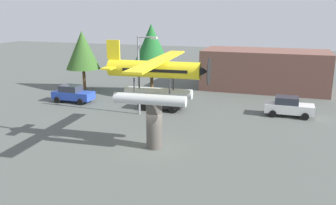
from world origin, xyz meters
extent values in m
plane|color=#515651|center=(0.00, 0.00, 0.00)|extent=(140.00, 140.00, 0.00)
cylinder|color=#4C4742|center=(0.00, 0.00, 1.66)|extent=(1.10, 1.10, 3.33)
cylinder|color=silver|center=(0.06, -1.00, 3.68)|extent=(4.84, 1.01, 0.70)
cylinder|color=#333338|center=(1.23, -0.42, 4.48)|extent=(0.11, 0.11, 0.90)
cylinder|color=#333338|center=(-1.17, -0.58, 4.48)|extent=(0.11, 0.11, 0.90)
cylinder|color=silver|center=(-0.06, 1.00, 3.68)|extent=(4.84, 1.01, 0.70)
cylinder|color=#333338|center=(1.17, 0.58, 4.48)|extent=(0.11, 0.11, 0.90)
cylinder|color=#333338|center=(-1.23, 0.42, 4.48)|extent=(0.11, 0.11, 0.90)
cylinder|color=yellow|center=(0.00, 0.00, 5.48)|extent=(6.26, 1.50, 1.10)
cube|color=black|center=(0.20, 0.01, 5.48)|extent=(4.40, 1.42, 0.20)
cone|color=#262628|center=(3.24, 0.21, 5.48)|extent=(0.76, 0.92, 0.88)
cylinder|color=black|center=(3.64, 0.24, 5.48)|extent=(0.16, 1.80, 1.80)
cube|color=yellow|center=(0.40, 0.03, 6.09)|extent=(1.77, 10.45, 0.12)
cube|color=yellow|center=(-2.79, -0.18, 5.58)|extent=(0.88, 2.84, 0.10)
cube|color=yellow|center=(-2.79, -0.18, 6.68)|extent=(0.91, 0.18, 1.30)
cube|color=#2847B7|center=(-12.39, 9.40, 0.72)|extent=(4.20, 1.70, 0.80)
cube|color=#2D333D|center=(-12.64, 9.40, 1.44)|extent=(2.00, 1.56, 0.64)
cylinder|color=black|center=(-11.04, 8.50, 0.32)|extent=(0.64, 0.22, 0.64)
cylinder|color=black|center=(-11.04, 10.30, 0.32)|extent=(0.64, 0.22, 0.64)
cylinder|color=black|center=(-13.74, 8.50, 0.32)|extent=(0.64, 0.22, 0.64)
cylinder|color=black|center=(-13.74, 10.30, 0.32)|extent=(0.64, 0.22, 0.64)
cube|color=black|center=(-2.80, 9.46, 0.72)|extent=(4.20, 1.70, 0.80)
cube|color=#2D333D|center=(-3.05, 9.46, 1.44)|extent=(2.00, 1.56, 0.64)
cylinder|color=black|center=(-1.45, 8.56, 0.32)|extent=(0.64, 0.22, 0.64)
cylinder|color=black|center=(-1.45, 10.36, 0.32)|extent=(0.64, 0.22, 0.64)
cylinder|color=black|center=(-4.15, 8.56, 0.32)|extent=(0.64, 0.22, 0.64)
cylinder|color=black|center=(-4.15, 10.36, 0.32)|extent=(0.64, 0.22, 0.64)
cube|color=white|center=(8.79, 11.00, 0.72)|extent=(4.20, 1.70, 0.80)
cube|color=#2D333D|center=(8.54, 11.00, 1.44)|extent=(2.00, 1.56, 0.64)
cylinder|color=black|center=(10.14, 10.10, 0.32)|extent=(0.64, 0.22, 0.64)
cylinder|color=black|center=(10.14, 11.90, 0.32)|extent=(0.64, 0.22, 0.64)
cylinder|color=black|center=(7.44, 10.10, 0.32)|extent=(0.64, 0.22, 0.64)
cylinder|color=black|center=(7.44, 11.90, 0.32)|extent=(0.64, 0.22, 0.64)
cylinder|color=gray|center=(-4.18, 7.36, 3.54)|extent=(0.18, 0.18, 7.08)
cylinder|color=gray|center=(-3.38, 7.36, 6.98)|extent=(1.60, 0.12, 0.12)
cube|color=silver|center=(-2.68, 7.36, 6.93)|extent=(0.50, 0.28, 0.20)
cube|color=brown|center=(5.83, 22.00, 2.34)|extent=(14.39, 6.64, 4.68)
cylinder|color=brown|center=(-14.46, 15.05, 1.27)|extent=(0.36, 0.36, 2.53)
cone|color=#335B23|center=(-14.46, 15.05, 4.73)|extent=(3.96, 3.96, 4.40)
cylinder|color=brown|center=(-5.88, 15.06, 1.29)|extent=(0.36, 0.36, 2.58)
cone|color=#1E6028|center=(-5.88, 15.06, 5.20)|extent=(4.71, 4.71, 5.24)
camera|label=1|loc=(8.25, -22.07, 9.26)|focal=38.76mm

